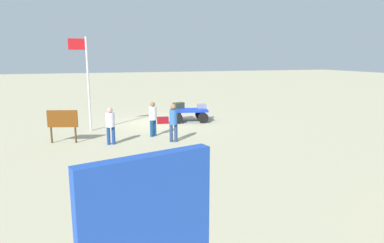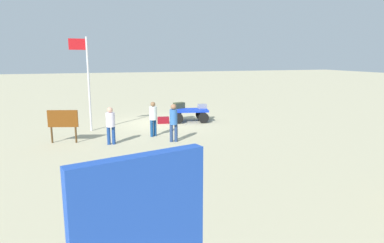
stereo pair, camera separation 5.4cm
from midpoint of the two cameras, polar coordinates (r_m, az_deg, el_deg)
ground_plane at (r=18.85m, az=-5.36°, el=-0.23°), size 120.00×120.00×0.00m
luggage_cart at (r=19.10m, az=-0.36°, el=1.47°), size 2.22×1.69×0.68m
suitcase_olive at (r=19.48m, az=-2.10°, el=2.71°), size 0.68×0.49×0.33m
suitcase_tan at (r=19.47m, az=1.79°, el=2.58°), size 0.52×0.34×0.25m
suitcase_maroon at (r=18.66m, az=-4.75°, el=0.22°), size 0.67×0.43×0.35m
worker_lead at (r=15.56m, az=-6.42°, el=0.85°), size 0.47×0.47×1.59m
worker_trailing at (r=14.48m, az=-3.00°, el=0.22°), size 0.38×0.38×1.64m
worker_supervisor at (r=14.42m, az=-13.36°, el=-0.19°), size 0.39×0.39×1.57m
flagpole at (r=17.18m, az=-17.15°, el=7.20°), size 0.86×0.19×4.52m
signboard at (r=15.28m, az=-20.69°, el=0.09°), size 1.23×0.41×1.40m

